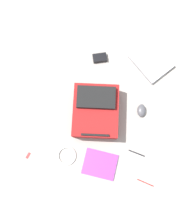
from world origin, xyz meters
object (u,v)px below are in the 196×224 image
at_px(laptop, 151,61).
at_px(usb_stick, 28,155).
at_px(book_blue, 100,164).
at_px(computer_mouse, 141,110).
at_px(pen_blue, 137,153).
at_px(cable_coil, 67,156).
at_px(pen_black, 145,183).
at_px(power_brick, 100,58).
at_px(backpack, 96,111).

bearing_deg(laptop, usb_stick, 133.09).
xyz_separation_m(laptop, book_blue, (-0.86, 0.35, -0.01)).
xyz_separation_m(laptop, computer_mouse, (-0.42, 0.06, 0.01)).
xyz_separation_m(computer_mouse, pen_blue, (-0.33, 0.01, -0.02)).
height_order(computer_mouse, cable_coil, computer_mouse).
relative_size(laptop, usb_stick, 8.10).
xyz_separation_m(book_blue, usb_stick, (0.02, 0.56, -0.00)).
distance_m(laptop, computer_mouse, 0.42).
bearing_deg(cable_coil, pen_blue, -82.78).
distance_m(pen_black, pen_blue, 0.23).
xyz_separation_m(book_blue, pen_blue, (0.11, -0.28, -0.00)).
bearing_deg(power_brick, backpack, -178.74).
distance_m(cable_coil, pen_black, 0.63).
bearing_deg(book_blue, pen_blue, -68.65).
xyz_separation_m(power_brick, pen_black, (-0.96, -0.43, -0.01)).
relative_size(backpack, pen_black, 3.15).
relative_size(pen_blue, usb_stick, 2.71).
xyz_separation_m(cable_coil, power_brick, (0.81, -0.18, 0.01)).
distance_m(power_brick, usb_stick, 0.96).
relative_size(power_brick, usb_stick, 2.31).
distance_m(backpack, pen_blue, 0.45).
bearing_deg(pen_blue, computer_mouse, -2.45).
relative_size(book_blue, power_brick, 2.46).
height_order(book_blue, computer_mouse, computer_mouse).
relative_size(cable_coil, pen_black, 1.13).
xyz_separation_m(backpack, usb_stick, (-0.38, 0.49, -0.08)).
bearing_deg(pen_black, computer_mouse, 6.79).
bearing_deg(pen_blue, cable_coil, 97.22).
distance_m(backpack, laptop, 0.63).
bearing_deg(pen_blue, laptop, -5.51).
bearing_deg(usb_stick, cable_coil, -85.27).
height_order(backpack, pen_black, backpack).
bearing_deg(computer_mouse, book_blue, -122.84).
relative_size(backpack, computer_mouse, 4.10).
bearing_deg(laptop, cable_coil, 143.47).
bearing_deg(power_brick, book_blue, -174.83).
bearing_deg(book_blue, computer_mouse, -33.27).
xyz_separation_m(computer_mouse, pen_black, (-0.55, -0.07, -0.02)).
xyz_separation_m(backpack, book_blue, (-0.40, -0.07, -0.08)).
xyz_separation_m(backpack, laptop, (0.47, -0.41, -0.07)).
height_order(cable_coil, power_brick, power_brick).
relative_size(book_blue, cable_coil, 1.87).
bearing_deg(laptop, book_blue, 158.01).
bearing_deg(pen_black, backpack, 39.99).
distance_m(backpack, computer_mouse, 0.36).
bearing_deg(cable_coil, computer_mouse, -53.88).
height_order(backpack, power_brick, backpack).
bearing_deg(pen_blue, book_blue, 111.35).
height_order(backpack, pen_blue, backpack).
bearing_deg(book_blue, power_brick, 5.17).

